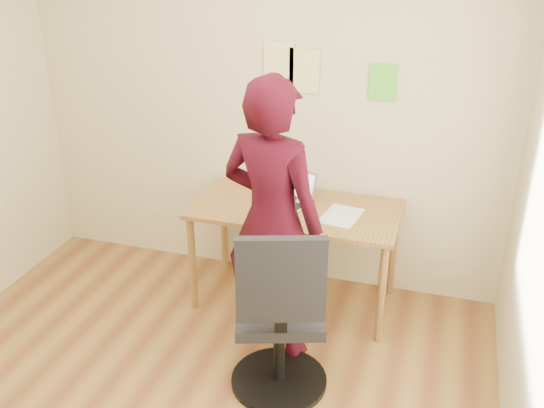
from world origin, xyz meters
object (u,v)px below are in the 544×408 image
(office_chair, at_px, (280,324))
(person, at_px, (272,222))
(laptop, at_px, (290,196))
(phone, at_px, (313,221))
(desk, at_px, (295,219))

(office_chair, bearing_deg, person, 94.58)
(laptop, bearing_deg, phone, -26.31)
(office_chair, bearing_deg, phone, 71.90)
(laptop, height_order, office_chair, office_chair)
(person, bearing_deg, office_chair, 126.15)
(office_chair, height_order, person, person)
(office_chair, bearing_deg, desk, 81.82)
(phone, xyz_separation_m, person, (-0.16, -0.37, 0.14))
(office_chair, xyz_separation_m, person, (-0.17, 0.40, 0.42))
(person, bearing_deg, laptop, -71.17)
(phone, xyz_separation_m, office_chair, (0.00, -0.77, -0.28))
(laptop, relative_size, phone, 2.62)
(desk, relative_size, office_chair, 1.28)
(laptop, height_order, person, person)
(phone, distance_m, person, 0.43)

